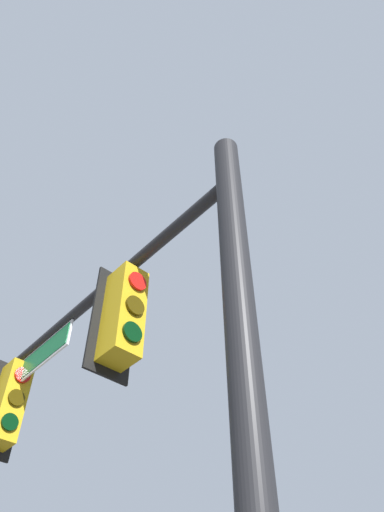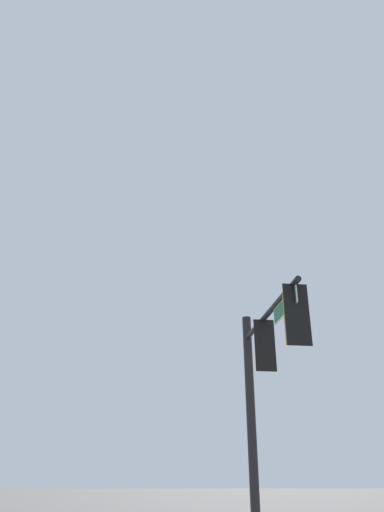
# 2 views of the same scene
# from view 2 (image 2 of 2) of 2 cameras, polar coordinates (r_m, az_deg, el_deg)

# --- Properties ---
(signal_pole_near) EXTENTS (4.66, 0.79, 6.06)m
(signal_pole_near) POSITION_cam_2_polar(r_m,az_deg,el_deg) (12.80, 8.21, -13.51)
(signal_pole_near) COLOR black
(signal_pole_near) RESTS_ON ground_plane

